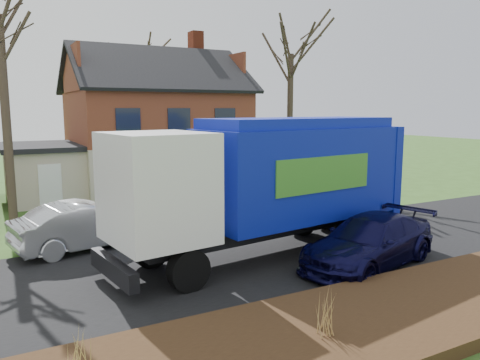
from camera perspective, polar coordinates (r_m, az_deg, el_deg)
name	(u,v)px	position (r m, az deg, el deg)	size (l,w,h in m)	color
ground	(240,260)	(14.61, 0.04, -9.72)	(120.00, 120.00, 0.00)	#2E4D19
road	(240,260)	(14.61, 0.04, -9.68)	(80.00, 7.00, 0.02)	black
mulch_verge	(361,324)	(10.53, 14.49, -16.67)	(80.00, 3.50, 0.30)	black
main_house	(147,119)	(27.34, -11.22, 7.28)	(12.95, 8.95, 9.26)	#BCB097
garbage_truck	(273,177)	(14.64, 4.00, 0.34)	(10.35, 3.99, 4.32)	black
silver_sedan	(89,225)	(16.40, -17.93, -5.22)	(1.68, 4.81, 1.58)	#B4B8BC
navy_wagon	(370,241)	(14.40, 15.51, -7.24)	(2.07, 5.10, 1.48)	black
tree_front_east	(291,32)	(29.06, 6.27, 17.53)	(4.04, 4.04, 11.21)	#3A2F23
tree_back	(145,34)	(35.64, -11.52, 17.06)	(3.76, 3.76, 11.90)	#443429
grass_clump_west	(83,357)	(8.26, -18.60, -19.75)	(0.33, 0.27, 0.88)	tan
grass_clump_mid	(325,312)	(9.46, 10.37, -15.60)	(0.31, 0.26, 0.88)	#9F7B46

